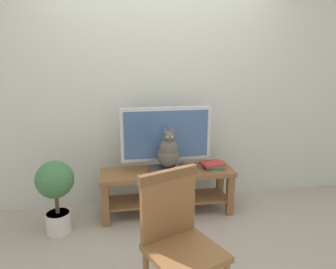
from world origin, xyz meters
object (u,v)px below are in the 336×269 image
(tv_stand, at_px, (167,183))
(book_stack, at_px, (214,165))
(cat, at_px, (169,152))
(wooden_chair, at_px, (178,235))
(potted_plant, at_px, (56,189))
(tv, at_px, (166,136))
(media_box, at_px, (168,170))

(tv_stand, relative_size, book_stack, 5.21)
(cat, height_order, wooden_chair, cat)
(tv_stand, distance_m, potted_plant, 1.10)
(tv, relative_size, cat, 2.20)
(tv_stand, bearing_deg, media_box, -92.60)
(potted_plant, bearing_deg, media_box, 5.45)
(media_box, height_order, potted_plant, potted_plant)
(media_box, xyz_separation_m, book_stack, (0.50, 0.08, -0.00))
(book_stack, bearing_deg, wooden_chair, -117.09)
(book_stack, distance_m, potted_plant, 1.59)
(tv, xyz_separation_m, book_stack, (0.50, -0.07, -0.32))
(book_stack, height_order, potted_plant, potted_plant)
(media_box, distance_m, book_stack, 0.51)
(tv_stand, bearing_deg, potted_plant, -169.80)
(potted_plant, bearing_deg, cat, 4.76)
(tv, height_order, potted_plant, tv)
(wooden_chair, height_order, book_stack, wooden_chair)
(tv_stand, relative_size, potted_plant, 1.95)
(cat, xyz_separation_m, potted_plant, (-1.07, -0.09, -0.26))
(tv_stand, distance_m, media_box, 0.20)
(cat, bearing_deg, tv, 88.95)
(book_stack, relative_size, potted_plant, 0.38)
(cat, bearing_deg, wooden_chair, -97.53)
(tv_stand, xyz_separation_m, book_stack, (0.50, -0.01, 0.17))
(book_stack, bearing_deg, potted_plant, -173.24)
(media_box, height_order, book_stack, media_box)
(tv, bearing_deg, potted_plant, -166.75)
(wooden_chair, bearing_deg, potted_plant, 129.79)
(cat, bearing_deg, book_stack, 11.00)
(tv_stand, height_order, book_stack, book_stack)
(wooden_chair, relative_size, book_stack, 3.54)
(tv_stand, height_order, cat, cat)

